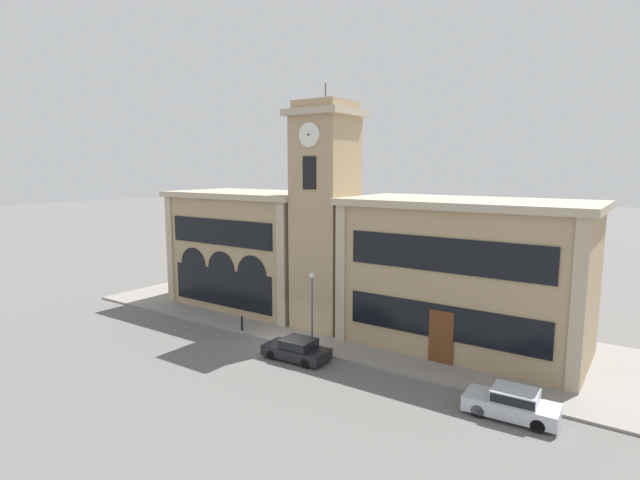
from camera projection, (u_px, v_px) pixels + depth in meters
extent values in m
plane|color=#605E5B|center=(285.00, 346.00, 32.79)|extent=(300.00, 300.00, 0.00)
cube|color=gray|center=(335.00, 322.00, 37.70)|extent=(41.97, 12.11, 0.15)
cube|color=tan|center=(325.00, 225.00, 35.54)|extent=(3.76, 3.76, 15.12)
cube|color=tan|center=(325.00, 113.00, 34.42)|extent=(4.46, 4.46, 0.45)
cube|color=tan|center=(325.00, 106.00, 34.35)|extent=(3.46, 3.46, 0.60)
cylinder|color=#4C4C51|center=(325.00, 92.00, 34.22)|extent=(0.10, 0.10, 1.20)
cylinder|color=silver|center=(309.00, 135.00, 33.07)|extent=(1.63, 0.10, 1.63)
cylinder|color=black|center=(309.00, 135.00, 33.02)|extent=(0.13, 0.04, 0.13)
cylinder|color=silver|center=(303.00, 137.00, 35.73)|extent=(0.10, 1.63, 1.63)
cylinder|color=black|center=(302.00, 137.00, 35.77)|extent=(0.04, 0.13, 0.13)
cube|color=black|center=(309.00, 173.00, 33.44)|extent=(1.05, 0.10, 2.20)
cube|color=tan|center=(252.00, 251.00, 42.27)|extent=(12.95, 7.28, 9.21)
cube|color=tan|center=(251.00, 194.00, 41.58)|extent=(13.65, 7.98, 0.45)
cube|color=tan|center=(170.00, 250.00, 42.71)|extent=(0.70, 0.16, 9.21)
cube|color=tan|center=(281.00, 266.00, 35.80)|extent=(0.70, 0.16, 9.21)
cube|color=black|center=(220.00, 232.00, 38.99)|extent=(10.62, 0.10, 2.03)
cube|color=black|center=(222.00, 287.00, 39.62)|extent=(10.36, 0.10, 2.95)
cylinder|color=black|center=(193.00, 265.00, 41.23)|extent=(2.85, 0.06, 2.85)
cylinder|color=black|center=(221.00, 269.00, 39.40)|extent=(2.85, 0.06, 2.85)
cylinder|color=black|center=(251.00, 274.00, 37.57)|extent=(2.85, 0.06, 2.85)
cube|color=tan|center=(464.00, 278.00, 31.99)|extent=(14.80, 7.28, 9.21)
cube|color=tan|center=(467.00, 203.00, 31.30)|extent=(15.50, 7.98, 0.45)
cube|color=tan|center=(340.00, 275.00, 32.95)|extent=(0.70, 0.16, 9.21)
cube|color=tan|center=(578.00, 309.00, 25.00)|extent=(0.70, 0.16, 9.21)
cube|color=black|center=(444.00, 255.00, 28.70)|extent=(12.14, 0.10, 2.03)
cube|color=#5B3319|center=(441.00, 338.00, 29.40)|extent=(1.50, 0.12, 3.32)
cube|color=black|center=(442.00, 322.00, 29.27)|extent=(12.14, 0.10, 2.06)
cube|color=black|center=(296.00, 352.00, 30.46)|extent=(4.15, 2.06, 0.63)
cube|color=black|center=(298.00, 343.00, 30.29)|extent=(2.03, 1.77, 0.52)
cube|color=black|center=(298.00, 343.00, 30.29)|extent=(1.95, 1.80, 0.39)
cylinder|color=black|center=(272.00, 355.00, 30.46)|extent=(0.61, 0.25, 0.60)
cylinder|color=black|center=(287.00, 347.00, 31.84)|extent=(0.61, 0.25, 0.60)
cylinder|color=black|center=(306.00, 363.00, 29.13)|extent=(0.61, 0.25, 0.60)
cylinder|color=black|center=(321.00, 354.00, 30.51)|extent=(0.61, 0.25, 0.60)
cube|color=#B2B7C1|center=(511.00, 407.00, 23.32)|extent=(4.29, 1.96, 0.70)
cube|color=#B2B7C1|center=(515.00, 395.00, 23.14)|extent=(2.09, 1.68, 0.55)
cube|color=black|center=(515.00, 395.00, 23.14)|extent=(2.01, 1.72, 0.42)
cylinder|color=black|center=(478.00, 411.00, 23.39)|extent=(0.64, 0.25, 0.63)
cylinder|color=black|center=(486.00, 398.00, 24.69)|extent=(0.64, 0.25, 0.63)
cylinder|color=black|center=(538.00, 426.00, 22.01)|extent=(0.64, 0.25, 0.63)
cylinder|color=black|center=(543.00, 411.00, 23.31)|extent=(0.64, 0.25, 0.63)
cylinder|color=#4C4C51|center=(312.00, 313.00, 31.93)|extent=(0.12, 0.12, 4.52)
sphere|color=silver|center=(312.00, 276.00, 31.58)|extent=(0.36, 0.36, 0.36)
cylinder|color=black|center=(242.00, 324.00, 35.48)|extent=(0.18, 0.18, 0.90)
sphere|color=black|center=(242.00, 317.00, 35.40)|extent=(0.16, 0.16, 0.16)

